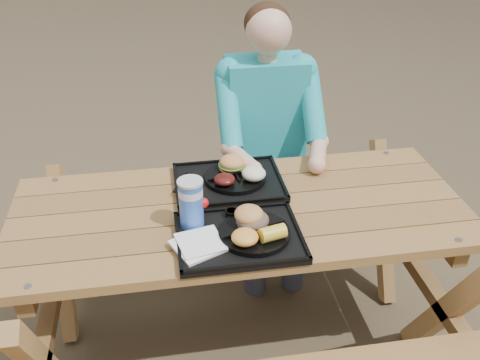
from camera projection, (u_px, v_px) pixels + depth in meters
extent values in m
plane|color=#999999|center=(240.00, 340.00, 2.50)|extent=(60.00, 60.00, 0.00)
cube|color=black|center=(239.00, 238.00, 1.93)|extent=(0.45, 0.35, 0.02)
cube|color=black|center=(229.00, 183.00, 2.25)|extent=(0.45, 0.35, 0.02)
cylinder|color=black|center=(254.00, 233.00, 1.92)|extent=(0.26, 0.26, 0.02)
cylinder|color=black|center=(235.00, 177.00, 2.26)|extent=(0.26, 0.26, 0.02)
cube|color=white|center=(198.00, 245.00, 1.87)|extent=(0.21, 0.21, 0.02)
cylinder|color=blue|center=(191.00, 204.00, 1.94)|extent=(0.09, 0.09, 0.18)
cylinder|color=black|center=(232.00, 213.00, 2.02)|extent=(0.05, 0.05, 0.03)
cylinder|color=yellow|center=(249.00, 212.00, 2.03)|extent=(0.04, 0.04, 0.03)
ellipsoid|color=#FFB043|center=(245.00, 237.00, 1.85)|extent=(0.10, 0.10, 0.05)
cube|color=black|center=(186.00, 182.00, 2.24)|extent=(0.06, 0.15, 0.01)
ellipsoid|color=#4D120F|center=(224.00, 179.00, 2.18)|extent=(0.09, 0.09, 0.04)
ellipsoid|color=white|center=(254.00, 174.00, 2.21)|extent=(0.10, 0.10, 0.06)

